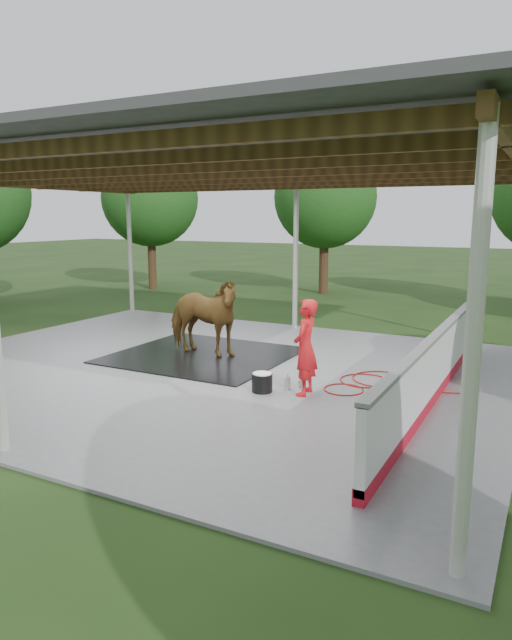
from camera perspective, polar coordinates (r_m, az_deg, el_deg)
The scene contains 12 objects.
ground at distance 11.70m, azimuth -5.53°, elevation -4.94°, with size 100.00×100.00×0.00m, color #1E3814.
concrete_slab at distance 11.69m, azimuth -5.54°, elevation -4.82°, with size 12.00×10.00×0.05m, color slate.
pavilion_structure at distance 11.32m, azimuth -5.90°, elevation 14.81°, with size 12.60×10.60×4.05m.
dasher_board at distance 9.87m, azimuth 17.42°, elevation -4.71°, with size 0.16×8.00×1.15m.
tree_belt at distance 11.92m, azimuth -2.17°, elevation 13.77°, with size 28.00×28.00×5.80m.
rubber_mat at distance 12.61m, azimuth -5.37°, elevation -3.50°, with size 3.67×3.44×0.03m, color black.
horse at distance 12.44m, azimuth -5.43°, elevation 0.38°, with size 0.92×2.02×1.71m, color brown.
handler at distance 9.73m, azimuth 4.96°, elevation -2.75°, with size 0.60×0.40×1.66m, color red.
wash_bucket at distance 10.00m, azimuth 0.62°, elevation -6.23°, with size 0.36×0.36×0.34m.
soap_bottle_a at distance 10.15m, azimuth 3.17°, elevation -6.06°, with size 0.12×0.13×0.32m, color silver.
soap_bottle_b at distance 10.30m, azimuth 4.40°, elevation -6.19°, with size 0.09×0.09×0.20m, color #338CD8.
hose_coil at distance 10.80m, azimuth 11.26°, elevation -6.06°, with size 2.21×1.86×0.02m.
Camera 1 is at (6.23, -9.41, 3.08)m, focal length 32.00 mm.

